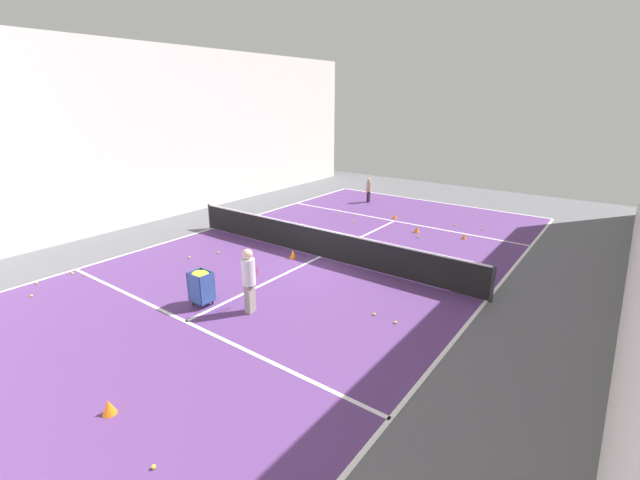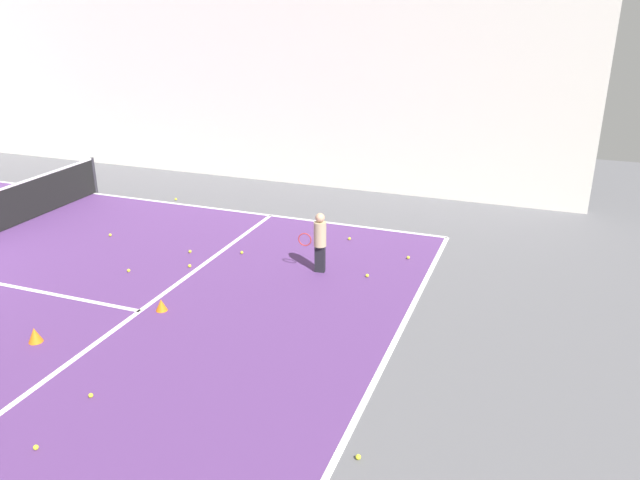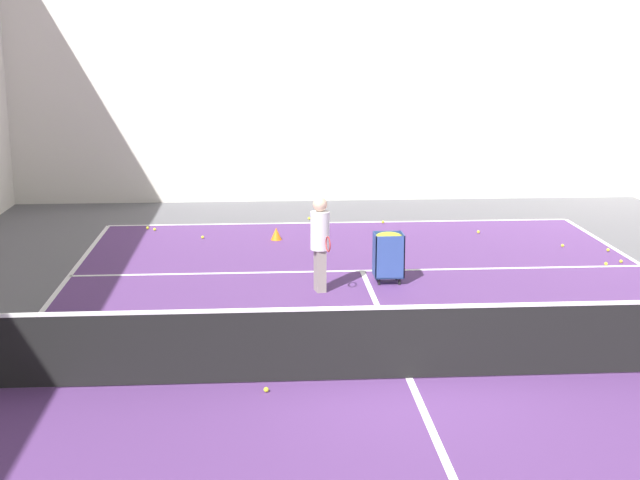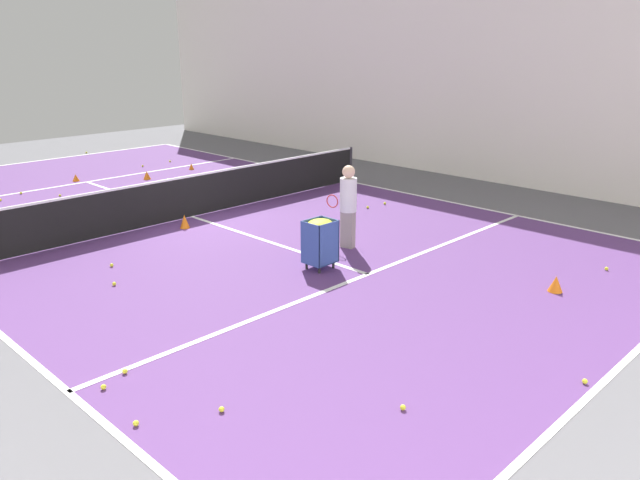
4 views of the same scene
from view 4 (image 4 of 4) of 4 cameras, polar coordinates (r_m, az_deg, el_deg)
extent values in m
plane|color=#5B5B60|center=(15.64, -11.56, 2.08)|extent=(30.55, 30.55, 0.00)
cube|color=#563370|center=(15.64, -11.56, 2.09)|extent=(11.39, 20.51, 0.00)
cube|color=white|center=(24.65, -25.22, 6.45)|extent=(11.39, 0.10, 0.00)
cube|color=white|center=(9.57, 26.29, -9.76)|extent=(11.39, 0.10, 0.00)
cube|color=white|center=(19.28, 2.59, 5.39)|extent=(0.10, 20.51, 0.00)
cube|color=white|center=(20.45, -20.55, 4.99)|extent=(11.39, 0.10, 0.00)
cube|color=white|center=(11.59, 4.40, -3.14)|extent=(11.39, 0.10, 0.00)
cube|color=white|center=(15.64, -11.56, 2.10)|extent=(0.10, 11.28, 0.00)
cube|color=silver|center=(21.24, 8.57, 16.52)|extent=(0.15, 26.85, 7.47)
cylinder|color=#2D2D33|center=(19.25, 2.81, 6.94)|extent=(0.10, 0.10, 1.04)
cube|color=black|center=(15.51, -11.68, 3.89)|extent=(11.49, 0.03, 0.97)
cube|color=white|center=(15.40, -11.79, 5.73)|extent=(11.49, 0.04, 0.05)
cube|color=gray|center=(12.96, 2.56, 0.98)|extent=(0.22, 0.31, 0.78)
cylinder|color=silver|center=(12.77, 2.61, 4.16)|extent=(0.41, 0.41, 0.70)
sphere|color=beige|center=(12.66, 2.64, 6.26)|extent=(0.26, 0.26, 0.26)
torus|color=#B22D2D|center=(12.95, 1.13, 3.57)|extent=(0.08, 0.28, 0.28)
cube|color=#2D478C|center=(11.81, 0.00, -1.97)|extent=(0.55, 0.48, 0.02)
cube|color=#2D478C|center=(11.84, -0.80, 0.13)|extent=(0.55, 0.02, 0.80)
cube|color=#2D478C|center=(11.53, 0.82, -0.36)|extent=(0.55, 0.02, 0.80)
cube|color=#2D478C|center=(11.86, 0.89, 0.17)|extent=(0.02, 0.48, 0.80)
cube|color=#2D478C|center=(11.50, -0.92, -0.40)|extent=(0.02, 0.48, 0.80)
ellipsoid|color=yellow|center=(11.58, 0.00, 1.50)|extent=(0.51, 0.44, 0.16)
cylinder|color=black|center=(12.07, 0.07, -1.88)|extent=(0.05, 0.05, 0.14)
cylinder|color=black|center=(11.82, -1.23, -2.32)|extent=(0.05, 0.05, 0.14)
cylinder|color=black|center=(11.85, 1.23, -2.26)|extent=(0.05, 0.05, 0.14)
cylinder|color=black|center=(11.60, -0.07, -2.72)|extent=(0.05, 0.05, 0.14)
cone|color=orange|center=(11.48, 20.75, -3.77)|extent=(0.25, 0.25, 0.28)
cone|color=orange|center=(21.49, -11.68, 6.60)|extent=(0.18, 0.18, 0.21)
cone|color=orange|center=(20.68, -21.43, 5.33)|extent=(0.22, 0.22, 0.22)
cone|color=orange|center=(20.26, -15.55, 5.73)|extent=(0.24, 0.24, 0.26)
cone|color=orange|center=(14.70, -12.28, 1.68)|extent=(0.22, 0.22, 0.31)
sphere|color=yellow|center=(8.72, 23.06, -11.80)|extent=(0.07, 0.07, 0.07)
sphere|color=yellow|center=(25.77, -20.58, 7.50)|extent=(0.07, 0.07, 0.07)
sphere|color=yellow|center=(17.00, -6.80, 3.71)|extent=(0.07, 0.07, 0.07)
sphere|color=yellow|center=(7.61, 7.60, -14.94)|extent=(0.07, 0.07, 0.07)
sphere|color=yellow|center=(16.68, -25.31, 1.83)|extent=(0.07, 0.07, 0.07)
sphere|color=yellow|center=(12.57, -18.51, -2.19)|extent=(0.07, 0.07, 0.07)
sphere|color=yellow|center=(16.12, 4.39, 3.00)|extent=(0.07, 0.07, 0.07)
sphere|color=yellow|center=(8.65, -17.41, -11.38)|extent=(0.07, 0.07, 0.07)
sphere|color=yellow|center=(19.93, -13.75, 5.40)|extent=(0.07, 0.07, 0.07)
sphere|color=yellow|center=(12.93, 24.72, -2.39)|extent=(0.07, 0.07, 0.07)
sphere|color=yellow|center=(8.38, -19.19, -12.57)|extent=(0.07, 0.07, 0.07)
sphere|color=yellow|center=(18.78, -22.68, 3.79)|extent=(0.07, 0.07, 0.07)
sphere|color=yellow|center=(7.60, -8.99, -15.05)|extent=(0.07, 0.07, 0.07)
sphere|color=yellow|center=(16.56, 5.95, 3.36)|extent=(0.07, 0.07, 0.07)
sphere|color=yellow|center=(22.99, -13.56, 7.02)|extent=(0.07, 0.07, 0.07)
sphere|color=yellow|center=(19.52, -25.67, 3.90)|extent=(0.07, 0.07, 0.07)
sphere|color=yellow|center=(7.57, -16.48, -15.77)|extent=(0.07, 0.07, 0.07)
sphere|color=yellow|center=(11.61, -18.30, -3.82)|extent=(0.07, 0.07, 0.07)
sphere|color=yellow|center=(22.35, -15.91, 6.53)|extent=(0.07, 0.07, 0.07)
sphere|color=yellow|center=(18.92, -27.19, 3.29)|extent=(0.07, 0.07, 0.07)
camera|label=1|loc=(16.73, 42.21, 17.58)|focal=24.00mm
camera|label=2|loc=(29.90, -12.34, 19.68)|focal=35.00mm
camera|label=3|loc=(25.97, -23.19, 17.41)|focal=50.00mm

